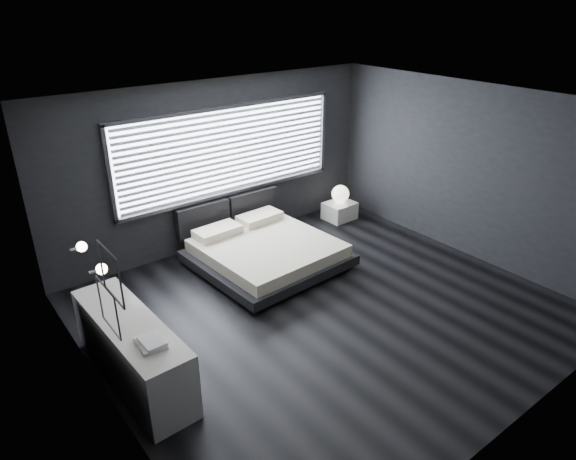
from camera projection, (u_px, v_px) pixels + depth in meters
room at (328, 217)px, 6.57m from camera, size 6.04×6.00×2.80m
window at (230, 151)px, 8.53m from camera, size 4.14×0.09×1.52m
headboard at (229, 211)px, 8.86m from camera, size 1.96×0.16×0.52m
sconce_near at (101, 269)px, 4.93m from camera, size 0.18×0.11×0.11m
sconce_far at (81, 247)px, 5.36m from camera, size 0.18×0.11×0.11m
wall_art_upper at (111, 274)px, 4.34m from camera, size 0.01×0.48×0.48m
wall_art_lower at (108, 308)px, 4.72m from camera, size 0.01×0.48×0.48m
bed at (266, 251)px, 8.19m from camera, size 2.24×2.15×0.55m
nightstand at (340, 211)px, 9.93m from camera, size 0.58×0.49×0.33m
orb_lamp at (340, 194)px, 9.83m from camera, size 0.34×0.34×0.34m
dresser at (133, 351)px, 5.70m from camera, size 0.64×2.01×0.80m
book_stack at (151, 342)px, 5.14m from camera, size 0.28×0.35×0.07m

